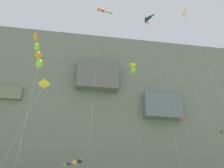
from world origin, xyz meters
TOP-DOWN VIEW (x-y plane):
  - cliff_face at (0.01, 68.06)m, footprint 180.00×34.49m
  - kite_windsock_far_left at (-4.99, 30.29)m, footprint 3.79×5.75m
  - kite_banner_low_right at (23.03, 29.39)m, footprint 2.35×5.46m
  - kite_windsock_high_left at (-2.06, 17.77)m, footprint 3.49×4.78m
  - kite_diamond_far_right at (-9.18, 13.21)m, footprint 3.59×4.30m
  - kite_diamond_near_cliff at (11.69, 18.08)m, footprint 2.50×3.04m
  - kite_windsock_upper_left at (-9.76, 11.18)m, footprint 1.43×6.80m
  - kite_box_low_center at (4.30, 23.33)m, footprint 1.06×4.78m
  - kite_delta_mid_right at (4.76, 15.51)m, footprint 3.90×2.21m
  - kite_diamond_high_center at (7.62, 8.39)m, footprint 2.20×3.47m
  - kite_delta_front_field at (20.12, 36.54)m, footprint 1.60×3.54m

SIDE VIEW (x-z plane):
  - kite_windsock_far_left at x=-4.99m, z-range 3.63..12.01m
  - kite_banner_low_right at x=23.03m, z-range 6.19..20.27m
  - kite_diamond_far_right at x=-9.18m, z-range 5.94..20.67m
  - kite_windsock_upper_left at x=-9.76m, z-range 7.87..24.43m
  - kite_delta_front_field at x=20.12m, z-range 8.79..27.38m
  - kite_diamond_high_center at x=7.62m, z-range 9.31..32.95m
  - kite_diamond_near_cliff at x=11.69m, z-range 10.26..36.33m
  - kite_box_low_center at x=4.30m, z-range 11.29..35.69m
  - kite_delta_mid_right at x=4.76m, z-range 13.30..41.31m
  - cliff_face at x=0.01m, z-range 0.02..55.22m
  - kite_windsock_high_left at x=-2.06m, z-range 15.38..47.10m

